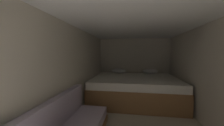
# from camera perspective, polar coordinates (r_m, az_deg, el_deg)

# --- Properties ---
(wall_back) EXTENTS (2.75, 0.05, 2.03)m
(wall_back) POSITION_cam_1_polar(r_m,az_deg,el_deg) (4.94, 9.96, -0.90)
(wall_back) COLOR beige
(wall_back) RESTS_ON ground
(wall_left) EXTENTS (0.05, 5.09, 2.03)m
(wall_left) POSITION_cam_1_polar(r_m,az_deg,el_deg) (2.69, -18.81, -5.22)
(wall_left) COLOR beige
(wall_left) RESTS_ON ground
(wall_right) EXTENTS (0.05, 5.09, 2.03)m
(wall_right) POSITION_cam_1_polar(r_m,az_deg,el_deg) (2.81, 40.24, -5.59)
(wall_right) COLOR beige
(wall_right) RESTS_ON ground
(ceiling_slab) EXTENTS (2.75, 5.09, 0.05)m
(ceiling_slab) POSITION_cam_1_polar(r_m,az_deg,el_deg) (2.44, 11.77, 18.63)
(ceiling_slab) COLOR white
(ceiling_slab) RESTS_ON wall_left
(bed) EXTENTS (2.53, 1.92, 0.91)m
(bed) POSITION_cam_1_polar(r_m,az_deg,el_deg) (4.05, 10.19, -11.30)
(bed) COLOR olive
(bed) RESTS_ON ground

